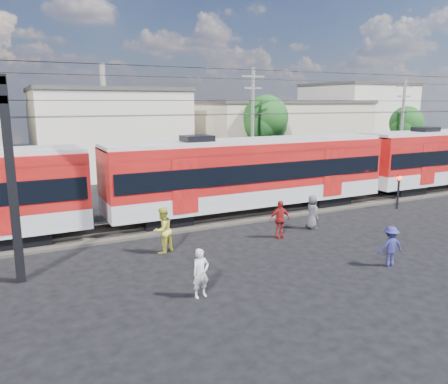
# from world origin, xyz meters

# --- Properties ---
(ground) EXTENTS (120.00, 120.00, 0.00)m
(ground) POSITION_xyz_m (0.00, 0.00, 0.00)
(ground) COLOR black
(ground) RESTS_ON ground
(track_bed) EXTENTS (70.00, 3.40, 0.12)m
(track_bed) POSITION_xyz_m (0.00, 8.00, 0.06)
(track_bed) COLOR #2D2823
(track_bed) RESTS_ON ground
(rail_near) EXTENTS (70.00, 0.12, 0.12)m
(rail_near) POSITION_xyz_m (0.00, 7.25, 0.18)
(rail_near) COLOR #59544C
(rail_near) RESTS_ON track_bed
(rail_far) EXTENTS (70.00, 0.12, 0.12)m
(rail_far) POSITION_xyz_m (0.00, 8.75, 0.18)
(rail_far) COLOR #59544C
(rail_far) RESTS_ON track_bed
(commuter_train) EXTENTS (50.30, 3.08, 4.17)m
(commuter_train) POSITION_xyz_m (2.06, 8.00, 2.40)
(commuter_train) COLOR black
(commuter_train) RESTS_ON ground
(catenary) EXTENTS (70.00, 9.30, 7.52)m
(catenary) POSITION_xyz_m (-8.65, 8.00, 5.14)
(catenary) COLOR black
(catenary) RESTS_ON ground
(building_midwest) EXTENTS (12.24, 12.24, 7.30)m
(building_midwest) POSITION_xyz_m (-2.00, 27.00, 3.66)
(building_midwest) COLOR beige
(building_midwest) RESTS_ON ground
(building_mideast) EXTENTS (16.32, 10.20, 6.30)m
(building_mideast) POSITION_xyz_m (14.00, 24.00, 3.16)
(building_mideast) COLOR #BCAE90
(building_mideast) RESTS_ON ground
(building_east) EXTENTS (10.20, 10.20, 8.30)m
(building_east) POSITION_xyz_m (28.00, 28.00, 4.16)
(building_east) COLOR beige
(building_east) RESTS_ON ground
(utility_pole_mid) EXTENTS (1.80, 0.24, 8.50)m
(utility_pole_mid) POSITION_xyz_m (6.00, 15.00, 4.53)
(utility_pole_mid) COLOR slate
(utility_pole_mid) RESTS_ON ground
(utility_pole_east) EXTENTS (1.80, 0.24, 8.00)m
(utility_pole_east) POSITION_xyz_m (20.00, 14.00, 4.28)
(utility_pole_east) COLOR slate
(utility_pole_east) RESTS_ON ground
(tree_near) EXTENTS (3.82, 3.64, 6.72)m
(tree_near) POSITION_xyz_m (9.19, 18.09, 4.66)
(tree_near) COLOR #382619
(tree_near) RESTS_ON ground
(tree_far) EXTENTS (3.36, 3.12, 5.76)m
(tree_far) POSITION_xyz_m (24.19, 17.09, 3.99)
(tree_far) COLOR #382619
(tree_far) RESTS_ON ground
(pedestrian_a) EXTENTS (0.63, 0.46, 1.60)m
(pedestrian_a) POSITION_xyz_m (-4.90, -0.44, 0.80)
(pedestrian_a) COLOR silver
(pedestrian_a) RESTS_ON ground
(pedestrian_b) EXTENTS (1.17, 1.07, 1.93)m
(pedestrian_b) POSITION_xyz_m (-4.61, 4.11, 0.96)
(pedestrian_b) COLOR gold
(pedestrian_b) RESTS_ON ground
(pedestrian_c) EXTENTS (1.11, 0.79, 1.55)m
(pedestrian_c) POSITION_xyz_m (2.62, -1.17, 0.77)
(pedestrian_c) COLOR navy
(pedestrian_c) RESTS_ON ground
(pedestrian_d) EXTENTS (1.05, 0.50, 1.74)m
(pedestrian_d) POSITION_xyz_m (0.84, 3.65, 0.87)
(pedestrian_d) COLOR maroon
(pedestrian_d) RESTS_ON ground
(pedestrian_e) EXTENTS (0.63, 0.87, 1.67)m
(pedestrian_e) POSITION_xyz_m (3.11, 4.20, 0.83)
(pedestrian_e) COLOR #45454A
(pedestrian_e) RESTS_ON ground
(car_silver) EXTENTS (4.26, 2.25, 1.38)m
(car_silver) POSITION_xyz_m (24.45, 13.98, 0.69)
(car_silver) COLOR #A9ABB0
(car_silver) RESTS_ON ground
(crossing_signal) EXTENTS (0.29, 0.29, 2.01)m
(crossing_signal) POSITION_xyz_m (10.10, 5.19, 1.39)
(crossing_signal) COLOR black
(crossing_signal) RESTS_ON ground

